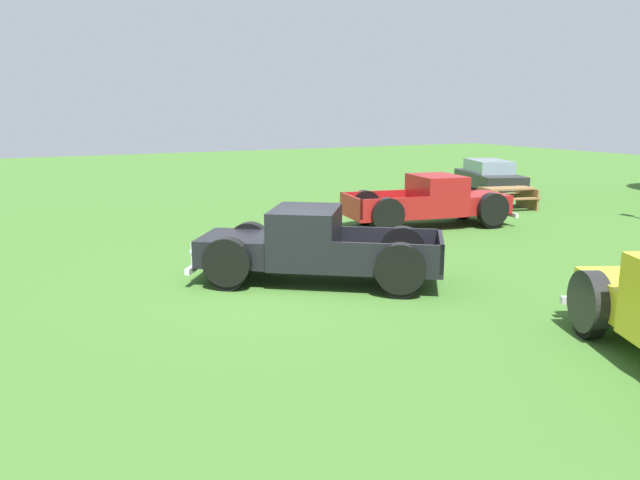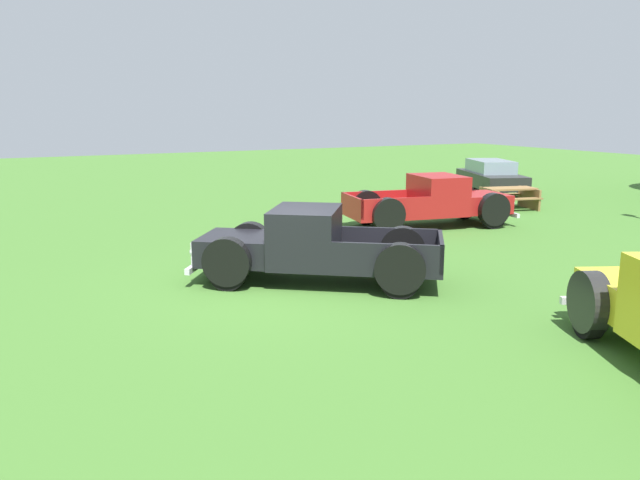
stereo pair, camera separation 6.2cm
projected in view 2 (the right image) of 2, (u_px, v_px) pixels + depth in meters
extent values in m
plane|color=#3D6B28|center=(288.00, 287.00, 12.55)|extent=(80.00, 80.00, 0.00)
cube|color=black|center=(239.00, 248.00, 13.07)|extent=(2.15, 2.14, 0.56)
cube|color=silver|center=(204.00, 247.00, 13.19)|extent=(1.15, 0.88, 0.47)
sphere|color=silver|center=(194.00, 252.00, 12.59)|extent=(0.20, 0.20, 0.20)
sphere|color=silver|center=(214.00, 240.00, 13.78)|extent=(0.20, 0.20, 0.20)
cube|color=black|center=(305.00, 236.00, 12.79)|extent=(2.15, 2.07, 1.17)
cube|color=#8C9EA8|center=(276.00, 223.00, 12.83)|extent=(1.20, 0.90, 0.51)
cube|color=black|center=(389.00, 264.00, 12.63)|extent=(2.63, 2.72, 0.10)
cube|color=black|center=(387.00, 258.00, 11.78)|extent=(1.33, 1.76, 0.56)
cube|color=black|center=(391.00, 241.00, 13.34)|extent=(1.33, 1.76, 0.56)
cube|color=black|center=(441.00, 251.00, 12.40)|extent=(1.41, 1.08, 0.56)
cylinder|color=black|center=(228.00, 271.00, 12.30)|extent=(0.64, 0.75, 0.77)
cylinder|color=#B7B7BC|center=(227.00, 271.00, 12.29)|extent=(0.38, 0.39, 0.31)
cylinder|color=black|center=(227.00, 262.00, 12.26)|extent=(0.81, 0.95, 0.97)
cylinder|color=black|center=(250.00, 252.00, 13.95)|extent=(0.64, 0.75, 0.77)
cylinder|color=#B7B7BC|center=(251.00, 252.00, 13.96)|extent=(0.38, 0.39, 0.31)
cylinder|color=black|center=(250.00, 244.00, 13.91)|extent=(0.81, 0.95, 0.97)
cylinder|color=black|center=(400.00, 278.00, 11.78)|extent=(0.64, 0.75, 0.77)
cylinder|color=#B7B7BC|center=(400.00, 279.00, 11.77)|extent=(0.38, 0.39, 0.31)
cylinder|color=black|center=(400.00, 269.00, 11.74)|extent=(0.81, 0.95, 0.97)
cylinder|color=black|center=(402.00, 258.00, 13.43)|extent=(0.64, 0.75, 0.77)
cylinder|color=#B7B7BC|center=(402.00, 258.00, 13.44)|extent=(0.38, 0.39, 0.31)
cylinder|color=black|center=(403.00, 249.00, 13.39)|extent=(0.81, 0.95, 0.97)
cube|color=silver|center=(203.00, 261.00, 13.26)|extent=(1.55, 1.18, 0.12)
cube|color=maroon|center=(478.00, 202.00, 19.40)|extent=(1.81, 1.79, 0.56)
cube|color=silver|center=(500.00, 201.00, 19.63)|extent=(1.39, 0.31, 0.47)
sphere|color=silver|center=(489.00, 198.00, 20.20)|extent=(0.21, 0.21, 0.21)
sphere|color=silver|center=(511.00, 203.00, 19.03)|extent=(0.21, 0.21, 0.21)
cube|color=maroon|center=(438.00, 195.00, 18.92)|extent=(1.93, 1.62, 1.18)
cube|color=#8C9EA8|center=(456.00, 185.00, 19.04)|extent=(1.47, 0.30, 0.52)
cube|color=maroon|center=(384.00, 215.00, 18.52)|extent=(2.07, 2.43, 0.10)
cube|color=maroon|center=(374.00, 200.00, 19.22)|extent=(0.46, 2.14, 0.56)
cube|color=maroon|center=(396.00, 208.00, 17.69)|extent=(0.46, 2.14, 0.56)
cube|color=maroon|center=(352.00, 205.00, 18.15)|extent=(1.70, 0.38, 0.56)
cylinder|color=black|center=(464.00, 207.00, 20.26)|extent=(0.36, 0.81, 0.78)
cylinder|color=#B7B7BC|center=(464.00, 207.00, 20.27)|extent=(0.30, 0.35, 0.31)
cylinder|color=black|center=(464.00, 201.00, 20.22)|extent=(0.46, 1.02, 0.99)
cylinder|color=black|center=(493.00, 216.00, 18.65)|extent=(0.36, 0.81, 0.78)
cylinder|color=#B7B7BC|center=(493.00, 216.00, 18.64)|extent=(0.30, 0.35, 0.31)
cylinder|color=black|center=(494.00, 209.00, 18.61)|extent=(0.46, 1.02, 0.99)
cylinder|color=black|center=(366.00, 212.00, 19.26)|extent=(0.36, 0.81, 0.78)
cylinder|color=#B7B7BC|center=(366.00, 212.00, 19.27)|extent=(0.30, 0.35, 0.31)
cylinder|color=black|center=(366.00, 206.00, 19.22)|extent=(0.46, 1.02, 0.99)
cylinder|color=black|center=(388.00, 222.00, 17.65)|extent=(0.36, 0.81, 0.78)
cylinder|color=#B7B7BC|center=(388.00, 222.00, 17.64)|extent=(0.30, 0.35, 0.31)
cylinder|color=black|center=(388.00, 215.00, 17.61)|extent=(0.46, 1.02, 0.99)
cube|color=silver|center=(501.00, 211.00, 19.71)|extent=(1.86, 0.43, 0.12)
cube|color=silver|center=(618.00, 282.00, 10.48)|extent=(0.65, 1.30, 0.47)
sphere|color=silver|center=(582.00, 281.00, 10.43)|extent=(0.21, 0.21, 0.21)
cylinder|color=black|center=(588.00, 314.00, 9.73)|extent=(0.80, 0.53, 0.78)
cylinder|color=#B7B7BC|center=(587.00, 314.00, 9.73)|extent=(0.39, 0.36, 0.31)
cylinder|color=black|center=(589.00, 302.00, 9.69)|extent=(1.01, 0.68, 0.99)
cube|color=silver|center=(615.00, 300.00, 10.58)|extent=(0.88, 1.74, 0.12)
cube|color=black|center=(491.00, 179.00, 26.45)|extent=(4.54, 3.15, 0.57)
cube|color=#7F939E|center=(491.00, 166.00, 26.47)|extent=(2.72, 2.21, 0.53)
cylinder|color=black|center=(522.00, 190.00, 25.19)|extent=(0.64, 0.40, 0.61)
cylinder|color=black|center=(485.00, 191.00, 25.04)|extent=(0.64, 0.40, 0.61)
cylinder|color=black|center=(495.00, 182.00, 27.97)|extent=(0.64, 0.40, 0.61)
cylinder|color=black|center=(462.00, 182.00, 27.82)|extent=(0.64, 0.40, 0.61)
cube|color=olive|center=(510.00, 188.00, 22.20)|extent=(1.23, 1.94, 0.06)
cube|color=olive|center=(518.00, 199.00, 21.69)|extent=(0.72, 1.81, 0.05)
cube|color=olive|center=(501.00, 195.00, 22.84)|extent=(0.72, 1.81, 0.05)
cube|color=olive|center=(489.00, 200.00, 22.11)|extent=(1.37, 0.43, 0.75)
cube|color=olive|center=(529.00, 198.00, 22.45)|extent=(1.37, 0.43, 0.75)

